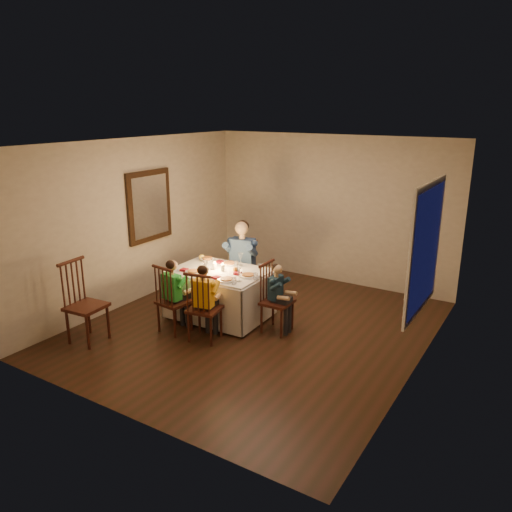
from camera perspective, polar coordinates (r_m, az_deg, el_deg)
The scene contains 26 objects.
ground at distance 7.23m, azimuth -0.04°, elevation -8.24°, with size 5.00×5.00×0.00m, color black.
wall_left at distance 8.16m, azimuth -13.61°, elevation 3.87°, with size 0.02×5.00×2.60m, color beige.
wall_right at distance 5.96m, azimuth 18.67°, elevation -1.31°, with size 0.02×5.00×2.60m, color beige.
wall_back at distance 8.95m, azimuth 8.48°, elevation 5.27°, with size 4.50×0.02×2.60m, color beige.
ceiling at distance 6.57m, azimuth -0.04°, elevation 12.78°, with size 5.00×5.00×0.00m, color white.
dining_table at distance 7.44m, azimuth -4.19°, elevation -3.19°, with size 1.44×1.06×0.70m.
chair_adult at distance 8.23m, azimuth -1.58°, elevation -5.04°, with size 0.41×0.39×1.00m, color #34130E, non-canonical shape.
chair_near_left at distance 7.24m, azimuth -9.17°, elevation -8.42°, with size 0.41×0.39×1.00m, color #34130E, non-canonical shape.
chair_near_right at distance 6.95m, azimuth -5.79°, elevation -9.42°, with size 0.41×0.39×1.00m, color #34130E, non-canonical shape.
chair_end at distance 7.15m, azimuth 2.40°, elevation -8.54°, with size 0.41×0.39×1.00m, color #34130E, non-canonical shape.
chair_extra at distance 7.23m, azimuth -18.44°, elevation -9.17°, with size 0.46×0.44×1.13m, color #34130E, non-canonical shape.
adult at distance 8.23m, azimuth -1.58°, elevation -5.04°, with size 0.50×0.46×1.33m, color navy, non-canonical shape.
child_green at distance 7.24m, azimuth -9.17°, elevation -8.42°, with size 0.34×0.32×1.05m, color green, non-canonical shape.
child_yellow at distance 6.95m, azimuth -5.79°, elevation -9.42°, with size 0.35×0.32×1.07m, color yellow, non-canonical shape.
child_teal at distance 7.15m, azimuth 2.40°, elevation -8.54°, with size 0.31×0.28×0.99m, color #1A3241, non-canonical shape.
setting_adult at distance 7.63m, azimuth -3.04°, elevation -0.90°, with size 0.26×0.26×0.02m, color silver.
setting_green at distance 7.31m, azimuth -7.11°, elevation -1.83°, with size 0.26×0.26×0.02m, color silver.
setting_yellow at distance 6.94m, azimuth -3.35°, elevation -2.74°, with size 0.26×0.26×0.02m, color silver.
setting_teal at distance 7.10m, azimuth -0.91°, elevation -2.26°, with size 0.26×0.26×0.02m, color silver.
candle_left at distance 7.40m, azimuth -4.77°, elevation -1.19°, with size 0.06×0.06×0.10m, color silver.
candle_right at distance 7.32m, azimuth -3.81°, elevation -1.37°, with size 0.06×0.06×0.10m, color silver.
squash at distance 7.88m, azimuth -6.22°, elevation -0.14°, with size 0.09×0.09×0.09m, color yellow.
orange_fruit at distance 7.26m, azimuth -2.36°, elevation -1.58°, with size 0.08×0.08×0.08m, color orange.
serving_bowl at distance 7.80m, azimuth -5.57°, elevation -0.45°, with size 0.19×0.19×0.05m, color silver.
wall_mirror at distance 8.31m, azimuth -12.08°, elevation 5.60°, with size 0.06×0.95×1.15m.
window_blinds at distance 6.01m, azimuth 18.67°, elevation 0.83°, with size 0.07×1.34×1.54m.
Camera 1 is at (3.46, -5.56, 3.06)m, focal length 35.00 mm.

